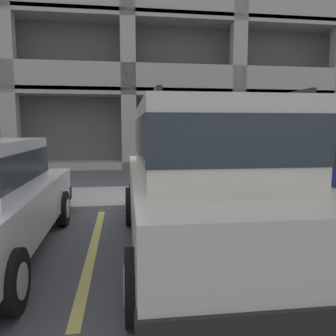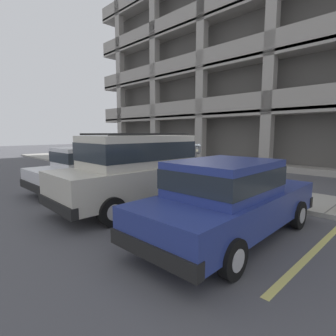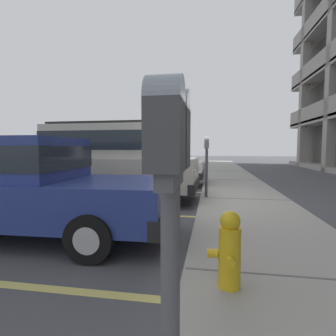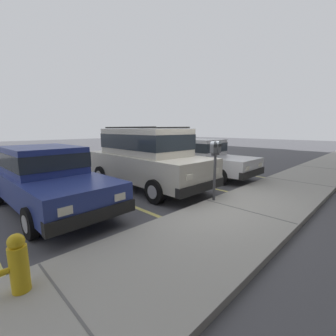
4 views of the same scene
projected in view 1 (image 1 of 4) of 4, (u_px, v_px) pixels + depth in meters
ground_plane at (175, 214)px, 6.62m from camera, size 80.00×80.00×0.10m
sidewalk at (167, 196)px, 7.89m from camera, size 40.00×2.20×0.12m
parking_stall_lines at (276, 229)px, 5.44m from camera, size 11.88×4.80×0.01m
silver_suv at (202, 174)px, 4.24m from camera, size 2.07×4.81×2.03m
parking_meter_near at (167, 148)px, 6.79m from camera, size 0.35×0.12×1.54m
parking_garage at (125, 20)px, 17.75m from camera, size 32.00×10.00×16.25m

